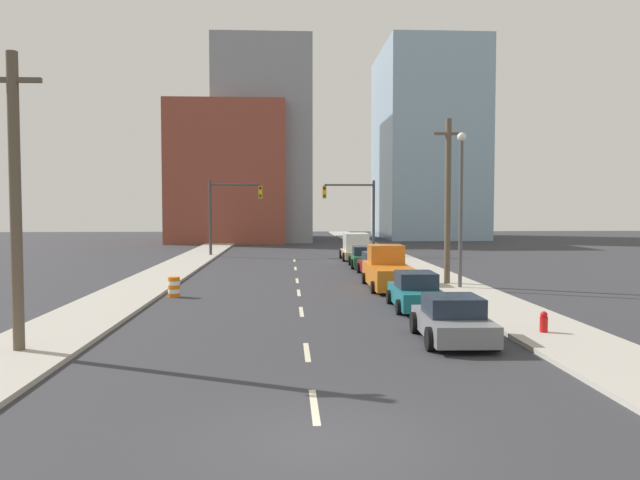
{
  "coord_description": "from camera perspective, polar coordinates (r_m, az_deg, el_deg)",
  "views": [
    {
      "loc": [
        -0.57,
        -11.03,
        4.22
      ],
      "look_at": [
        1.49,
        27.96,
        2.2
      ],
      "focal_mm": 35.0,
      "sensor_mm": 36.0,
      "label": 1
    }
  ],
  "objects": [
    {
      "name": "lane_stripe_at_7m",
      "position": [
        18.52,
        -1.21,
        -10.19
      ],
      "size": [
        0.16,
        2.4,
        0.01
      ],
      "primitive_type": "cube",
      "color": "beige",
      "rests_on": "ground"
    },
    {
      "name": "sidewalk_right",
      "position": [
        59.74,
        5.45,
        -1.03
      ],
      "size": [
        3.29,
        95.84,
        0.15
      ],
      "color": "#ADA89E",
      "rests_on": "ground"
    },
    {
      "name": "pickup_truck_orange",
      "position": [
        33.09,
        6.22,
        -2.83
      ],
      "size": [
        2.35,
        6.38,
        2.22
      ],
      "rotation": [
        0.0,
        0.0,
        -0.01
      ],
      "color": "orange",
      "rests_on": "ground"
    },
    {
      "name": "box_truck_tan",
      "position": [
        50.49,
        3.28,
        -0.67
      ],
      "size": [
        2.39,
        5.23,
        2.17
      ],
      "rotation": [
        0.0,
        0.0,
        -0.01
      ],
      "color": "tan",
      "rests_on": "ground"
    },
    {
      "name": "sedan_gray",
      "position": [
        20.28,
        12.04,
        -7.19
      ],
      "size": [
        2.28,
        4.27,
        1.44
      ],
      "rotation": [
        0.0,
        0.0,
        -0.03
      ],
      "color": "slate",
      "rests_on": "ground"
    },
    {
      "name": "lane_stripe_at_32m",
      "position": [
        43.39,
        -2.26,
        -2.62
      ],
      "size": [
        0.16,
        2.4,
        0.01
      ],
      "primitive_type": "cube",
      "color": "beige",
      "rests_on": "ground"
    },
    {
      "name": "lane_stripe_at_14m",
      "position": [
        25.48,
        -1.71,
        -6.56
      ],
      "size": [
        0.16,
        2.4,
        0.01
      ],
      "primitive_type": "cube",
      "color": "beige",
      "rests_on": "ground"
    },
    {
      "name": "utility_pole_right_mid",
      "position": [
        34.25,
        11.6,
        3.56
      ],
      "size": [
        1.6,
        0.32,
        8.98
      ],
      "color": "brown",
      "rests_on": "ground"
    },
    {
      "name": "sedan_maroon",
      "position": [
        39.2,
        5.18,
        -2.25
      ],
      "size": [
        2.17,
        4.51,
        1.45
      ],
      "rotation": [
        0.0,
        0.0,
        0.03
      ],
      "color": "maroon",
      "rests_on": "ground"
    },
    {
      "name": "utility_pole_left_near",
      "position": [
        19.68,
        -26.08,
        3.25
      ],
      "size": [
        1.6,
        0.32,
        8.6
      ],
      "color": "brown",
      "rests_on": "ground"
    },
    {
      "name": "traffic_barrel",
      "position": [
        30.33,
        -13.21,
        -4.21
      ],
      "size": [
        0.56,
        0.56,
        0.95
      ],
      "color": "orange",
      "rests_on": "ground"
    },
    {
      "name": "lane_stripe_at_25m",
      "position": [
        36.17,
        -2.1,
        -3.73
      ],
      "size": [
        0.16,
        2.4,
        0.01
      ],
      "primitive_type": "cube",
      "color": "beige",
      "rests_on": "ground"
    },
    {
      "name": "ground_plane",
      "position": [
        11.82,
        -0.08,
        -17.95
      ],
      "size": [
        200.0,
        200.0,
        0.0
      ],
      "primitive_type": "plane",
      "color": "#333338"
    },
    {
      "name": "building_office_center",
      "position": [
        84.21,
        -5.09,
        8.53
      ],
      "size": [
        12.0,
        20.0,
        24.82
      ],
      "color": "gray",
      "rests_on": "ground"
    },
    {
      "name": "lane_stripe_at_39m",
      "position": [
        50.02,
        -2.36,
        -1.88
      ],
      "size": [
        0.16,
        2.4,
        0.01
      ],
      "primitive_type": "cube",
      "color": "beige",
      "rests_on": "ground"
    },
    {
      "name": "traffic_signal_right",
      "position": [
        54.66,
        3.61,
        3.03
      ],
      "size": [
        4.62,
        0.35,
        6.61
      ],
      "color": "#38383D",
      "rests_on": "ground"
    },
    {
      "name": "sidewalk_left",
      "position": [
        59.59,
        -10.4,
        -1.08
      ],
      "size": [
        3.29,
        95.84,
        0.15
      ],
      "color": "#ADA89E",
      "rests_on": "ground"
    },
    {
      "name": "building_brick_left",
      "position": [
        80.19,
        -8.22,
        5.92
      ],
      "size": [
        14.0,
        16.0,
        16.8
      ],
      "color": "brown",
      "rests_on": "ground"
    },
    {
      "name": "lane_stripe_at_2m",
      "position": [
        13.7,
        -0.52,
        -14.95
      ],
      "size": [
        0.16,
        2.4,
        0.01
      ],
      "primitive_type": "cube",
      "color": "beige",
      "rests_on": "ground"
    },
    {
      "name": "street_lamp",
      "position": [
        32.65,
        12.76,
        3.7
      ],
      "size": [
        0.44,
        0.44,
        8.04
      ],
      "color": "#4C4C51",
      "rests_on": "ground"
    },
    {
      "name": "traffic_signal_left",
      "position": [
        54.57,
        -8.68,
        3.0
      ],
      "size": [
        4.62,
        0.35,
        6.61
      ],
      "color": "#38383D",
      "rests_on": "ground"
    },
    {
      "name": "sedan_teal",
      "position": [
        26.4,
        8.74,
        -4.75
      ],
      "size": [
        2.13,
        4.56,
        1.55
      ],
      "rotation": [
        0.0,
        0.0,
        -0.03
      ],
      "color": "#196B75",
      "rests_on": "ground"
    },
    {
      "name": "lane_stripe_at_20m",
      "position": [
        31.06,
        -1.95,
        -4.84
      ],
      "size": [
        0.16,
        2.4,
        0.01
      ],
      "primitive_type": "cube",
      "color": "beige",
      "rests_on": "ground"
    },
    {
      "name": "building_glass_right",
      "position": [
        90.38,
        9.69,
        8.58
      ],
      "size": [
        13.0,
        20.0,
        26.27
      ],
      "color": "#8CADC6",
      "rests_on": "ground"
    },
    {
      "name": "sedan_green",
      "position": [
        44.38,
        4.02,
        -1.61
      ],
      "size": [
        2.14,
        4.8,
        1.49
      ],
      "rotation": [
        0.0,
        0.0,
        -0.04
      ],
      "color": "#1E6033",
      "rests_on": "ground"
    },
    {
      "name": "fire_hydrant",
      "position": [
        21.85,
        19.78,
        -7.24
      ],
      "size": [
        0.26,
        0.26,
        0.84
      ],
      "color": "red",
      "rests_on": "ground"
    }
  ]
}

